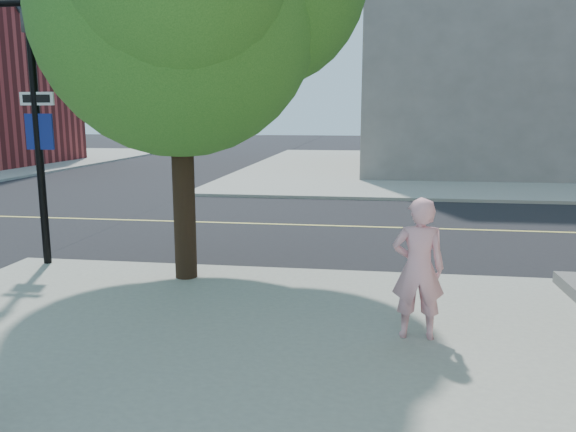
# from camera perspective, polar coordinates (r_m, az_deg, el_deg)

# --- Properties ---
(ground) EXTENTS (140.00, 140.00, 0.00)m
(ground) POSITION_cam_1_polar(r_m,az_deg,el_deg) (11.25, -20.77, -4.78)
(ground) COLOR black
(ground) RESTS_ON ground
(road_ew) EXTENTS (140.00, 9.00, 0.01)m
(road_ew) POSITION_cam_1_polar(r_m,az_deg,el_deg) (15.23, -12.60, -0.52)
(road_ew) COLOR black
(road_ew) RESTS_ON ground
(sidewalk_ne) EXTENTS (29.00, 25.00, 0.12)m
(sidewalk_ne) POSITION_cam_1_polar(r_m,az_deg,el_deg) (32.12, 22.98, 4.57)
(sidewalk_ne) COLOR gray
(sidewalk_ne) RESTS_ON ground
(filler_ne) EXTENTS (18.00, 16.00, 14.00)m
(filler_ne) POSITION_cam_1_polar(r_m,az_deg,el_deg) (32.90, 24.53, 16.93)
(filler_ne) COLOR slate
(filler_ne) RESTS_ON sidewalk_ne
(man_on_phone) EXTENTS (0.63, 0.42, 1.73)m
(man_on_phone) POSITION_cam_1_polar(r_m,az_deg,el_deg) (6.87, 13.17, -5.25)
(man_on_phone) COLOR #F2A2AD
(man_on_phone) RESTS_ON sidewalk_se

